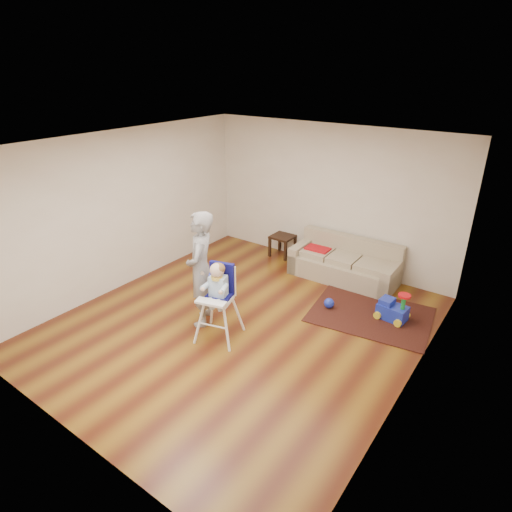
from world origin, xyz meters
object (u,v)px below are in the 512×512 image
Objects in this scene: sofa at (344,260)px; toy_ball at (329,303)px; adult at (201,269)px; high_chair at (218,302)px; ride_on_toy at (393,305)px; side_table at (283,246)px.

toy_ball is (0.27, -1.10, -0.28)m from sofa.
toy_ball is 2.18m from adult.
high_chair is 0.67× the size of adult.
sofa is at bearing 103.93° from toy_ball.
sofa is 1.47m from ride_on_toy.
toy_ball is at bearing -37.46° from side_table.
toy_ball is 1.95m from high_chair.
high_chair is (-0.67, -2.74, 0.20)m from sofa.
toy_ball is (-0.94, -0.28, -0.16)m from ride_on_toy.
ride_on_toy is 0.41× the size of high_chair.
side_table is 0.91× the size of ride_on_toy.
adult is (-1.14, -2.56, 0.51)m from sofa.
high_chair is 0.60m from adult.
ride_on_toy is at bearing 16.48° from toy_ball.
sofa is at bearing 151.72° from ride_on_toy.
high_chair reaches higher than ride_on_toy.
sofa is at bearing 60.75° from high_chair.
side_table is 2.90m from ride_on_toy.
high_chair is (0.81, -2.98, 0.35)m from side_table.
toy_ball is at bearing -77.22° from sofa.
side_table is 3.11m from high_chair.
sofa reaches higher than toy_ball.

